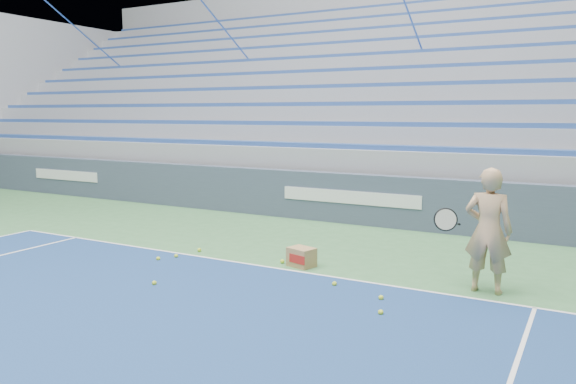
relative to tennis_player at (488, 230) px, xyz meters
The scene contains 12 objects.
sponsor_barrier 4.99m from the tennis_player, 133.74° to the left, with size 30.00×0.32×1.10m.
bleachers 10.05m from the tennis_player, 110.31° to the left, with size 31.00×9.15×7.30m.
tennis_player is the anchor object (origin of this frame).
ball_box 2.87m from the tennis_player, behind, with size 0.47×0.41×0.30m.
tennis_ball_0 4.66m from the tennis_player, 154.68° to the right, with size 0.07×0.07×0.07m, color #CBE22E.
tennis_ball_1 4.86m from the tennis_player, behind, with size 0.07×0.07×0.07m, color #CBE22E.
tennis_ball_2 1.72m from the tennis_player, 137.82° to the right, with size 0.07×0.07×0.07m, color #CBE22E.
tennis_ball_3 3.24m from the tennis_player, behind, with size 0.07×0.07×0.07m, color #CBE22E.
tennis_ball_4 1.98m from the tennis_player, 121.57° to the right, with size 0.07×0.07×0.07m, color #CBE22E.
tennis_ball_5 4.98m from the tennis_player, behind, with size 0.07×0.07×0.07m, color #CBE22E.
tennis_ball_6 5.16m from the tennis_player, 169.74° to the right, with size 0.07×0.07×0.07m, color #CBE22E.
tennis_ball_7 2.20m from the tennis_player, 158.22° to the right, with size 0.07×0.07×0.07m, color #CBE22E.
Camera 1 is at (4.66, 4.53, 2.41)m, focal length 35.00 mm.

